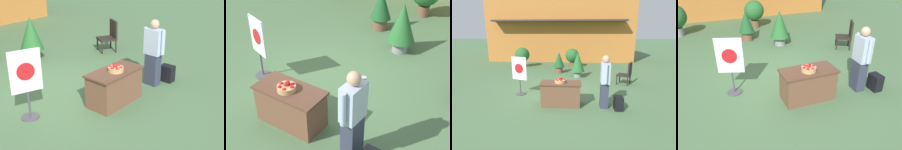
{
  "view_description": "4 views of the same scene",
  "coord_description": "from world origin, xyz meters",
  "views": [
    {
      "loc": [
        -4.38,
        -5.27,
        3.2
      ],
      "look_at": [
        0.65,
        -1.07,
        0.49
      ],
      "focal_mm": 50.0,
      "sensor_mm": 36.0,
      "label": 1
    },
    {
      "loc": [
        3.56,
        -4.67,
        3.99
      ],
      "look_at": [
        0.96,
        -0.65,
        0.87
      ],
      "focal_mm": 50.0,
      "sensor_mm": 36.0,
      "label": 2
    },
    {
      "loc": [
        0.83,
        -6.68,
        2.29
      ],
      "look_at": [
        0.45,
        -0.77,
        0.85
      ],
      "focal_mm": 28.0,
      "sensor_mm": 36.0,
      "label": 3
    },
    {
      "loc": [
        -1.62,
        -5.31,
        3.02
      ],
      "look_at": [
        -0.04,
        -1.3,
        0.68
      ],
      "focal_mm": 35.0,
      "sensor_mm": 36.0,
      "label": 4
    }
  ],
  "objects": [
    {
      "name": "apple_basket",
      "position": [
        0.37,
        -1.4,
        0.82
      ],
      "size": [
        0.34,
        0.34,
        0.16
      ],
      "color": "tan",
      "rests_on": "display_table"
    },
    {
      "name": "person_visitor",
      "position": [
        1.75,
        -1.45,
        0.83
      ],
      "size": [
        0.29,
        0.61,
        1.64
      ],
      "rotation": [
        0.0,
        0.0,
        3.07
      ],
      "color": "#33384C",
      "rests_on": "ground_plane"
    },
    {
      "name": "backpack",
      "position": [
        2.16,
        -1.64,
        0.21
      ],
      "size": [
        0.24,
        0.34,
        0.42
      ],
      "color": "black",
      "rests_on": "ground_plane"
    },
    {
      "name": "patio_chair",
      "position": [
        3.14,
        1.11,
        0.54
      ],
      "size": [
        0.75,
        0.75,
        1.01
      ],
      "rotation": [
        0.0,
        0.0,
        2.63
      ],
      "color": "#28231E",
      "rests_on": "ground_plane"
    },
    {
      "name": "potted_plant_far_right",
      "position": [
        0.97,
        2.33,
        0.76
      ],
      "size": [
        0.72,
        0.72,
        1.32
      ],
      "color": "gray",
      "rests_on": "ground_plane"
    },
    {
      "name": "potted_plant_near_right",
      "position": [
        -0.1,
        3.32,
        0.68
      ],
      "size": [
        0.61,
        0.61,
        1.21
      ],
      "color": "brown",
      "rests_on": "ground_plane"
    },
    {
      "name": "potted_plant_near_left",
      "position": [
        0.63,
        5.02,
        0.77
      ],
      "size": [
        0.92,
        0.92,
        1.27
      ],
      "color": "brown",
      "rests_on": "ground_plane"
    },
    {
      "name": "ground_plane",
      "position": [
        0.0,
        0.0,
        0.0
      ],
      "size": [
        120.0,
        120.0,
        0.0
      ],
      "primitive_type": "plane",
      "color": "#4C7047"
    },
    {
      "name": "poster_board",
      "position": [
        -1.23,
        -0.49,
        0.8
      ],
      "size": [
        0.6,
        0.36,
        1.44
      ],
      "rotation": [
        0.0,
        0.0,
        -1.89
      ],
      "color": "#4C4C51",
      "rests_on": "ground_plane"
    },
    {
      "name": "display_table",
      "position": [
        0.39,
        -1.36,
        0.38
      ],
      "size": [
        1.3,
        0.65,
        0.75
      ],
      "color": "brown",
      "rests_on": "ground_plane"
    }
  ]
}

